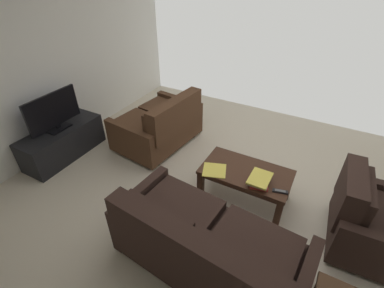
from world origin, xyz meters
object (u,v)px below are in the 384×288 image
loveseat_near (160,125)px  book_stack (259,180)px  tv_remote (280,191)px  sofa_main (205,247)px  loose_magazine (214,170)px  flat_tv (53,112)px  coffee_table (246,176)px  tv_stand (63,142)px  armchair_side (376,223)px

loveseat_near → book_stack: bearing=159.9°
book_stack → tv_remote: book_stack is taller
sofa_main → loose_magazine: 0.98m
flat_tv → coffee_table: bearing=-170.6°
flat_tv → book_stack: flat_tv is taller
flat_tv → tv_stand: bearing=65.4°
flat_tv → loose_magazine: 2.35m
sofa_main → loveseat_near: size_ratio=1.33×
sofa_main → flat_tv: (2.65, -0.64, 0.37)m
book_stack → flat_tv: bearing=6.2°
sofa_main → tv_remote: bearing=-114.5°
loveseat_near → armchair_side: bearing=169.4°
flat_tv → loose_magazine: size_ratio=3.03×
book_stack → loose_magazine: 0.52m
coffee_table → tv_stand: 2.68m
sofa_main → coffee_table: size_ratio=1.75×
armchair_side → loose_magazine: bearing=4.6°
tv_stand → loose_magazine: bearing=-173.4°
loveseat_near → loose_magazine: 1.40m
sofa_main → book_stack: size_ratio=5.94×
sofa_main → tv_remote: 1.02m
coffee_table → flat_tv: (2.64, 0.44, 0.37)m
sofa_main → loveseat_near: 2.22m
coffee_table → armchair_side: 1.34m
loveseat_near → loose_magazine: loveseat_near is taller
tv_stand → flat_tv: bearing=-114.6°
sofa_main → tv_stand: size_ratio=1.51×
coffee_table → tv_stand: bearing=9.4°
armchair_side → tv_remote: size_ratio=5.55×
tv_stand → loose_magazine: (-2.31, -0.27, 0.20)m
loveseat_near → book_stack: (-1.74, 0.64, 0.13)m
tv_remote → loveseat_near: bearing=-18.5°
sofa_main → armchair_side: size_ratio=1.95×
loveseat_near → armchair_side: size_ratio=1.46×
sofa_main → book_stack: 0.97m
loveseat_near → flat_tv: flat_tv is taller
loveseat_near → loose_magazine: bearing=151.1°
loveseat_near → book_stack: 1.86m
loose_magazine → tv_stand: bearing=-103.2°
flat_tv → armchair_side: flat_tv is taller
sofa_main → tv_remote: sofa_main is taller
armchair_side → sofa_main: bearing=38.1°
armchair_side → tv_stand: bearing=5.8°
flat_tv → sofa_main: bearing=166.3°
tv_stand → armchair_side: armchair_side is taller
coffee_table → tv_remote: (-0.43, 0.16, 0.08)m
sofa_main → flat_tv: flat_tv is taller
coffee_table → loose_magazine: loose_magazine is taller
tv_remote → coffee_table: bearing=-20.2°
tv_stand → book_stack: size_ratio=3.95×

